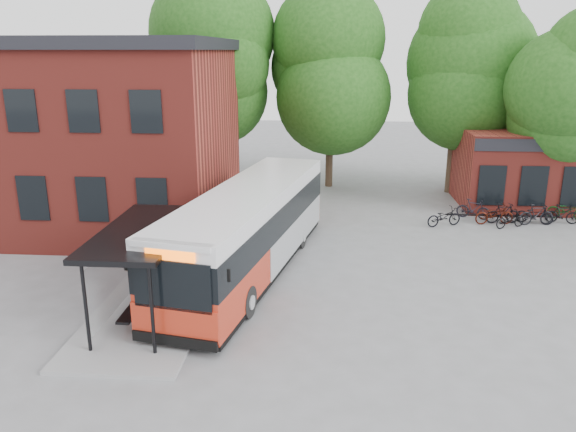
# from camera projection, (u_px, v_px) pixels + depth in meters

# --- Properties ---
(ground) EXTENTS (100.00, 100.00, 0.00)m
(ground) POSITION_uv_depth(u_px,v_px,m) (295.00, 307.00, 18.17)
(ground) COLOR slate
(station_building) EXTENTS (18.40, 10.40, 8.50)m
(station_building) POSITION_uv_depth(u_px,v_px,m) (33.00, 133.00, 26.50)
(station_building) COLOR maroon
(station_building) RESTS_ON ground
(bus_shelter) EXTENTS (3.60, 7.00, 2.90)m
(bus_shelter) POSITION_uv_depth(u_px,v_px,m) (147.00, 273.00, 17.13)
(bus_shelter) COLOR black
(bus_shelter) RESTS_ON ground
(bike_rail) EXTENTS (5.20, 0.10, 0.38)m
(bike_rail) POSITION_uv_depth(u_px,v_px,m) (500.00, 219.00, 27.02)
(bike_rail) COLOR black
(bike_rail) RESTS_ON ground
(tree_0) EXTENTS (7.92, 7.92, 11.00)m
(tree_0) POSITION_uv_depth(u_px,v_px,m) (209.00, 95.00, 32.34)
(tree_0) COLOR #1B4913
(tree_0) RESTS_ON ground
(tree_1) EXTENTS (7.92, 7.92, 10.40)m
(tree_1) POSITION_uv_depth(u_px,v_px,m) (330.00, 100.00, 32.88)
(tree_1) COLOR #1B4913
(tree_1) RESTS_ON ground
(tree_2) EXTENTS (7.92, 7.92, 11.00)m
(tree_2) POSITION_uv_depth(u_px,v_px,m) (456.00, 96.00, 31.34)
(tree_2) COLOR #1B4913
(tree_2) RESTS_ON ground
(tree_3) EXTENTS (7.04, 7.04, 9.28)m
(tree_3) POSITION_uv_depth(u_px,v_px,m) (576.00, 121.00, 27.40)
(tree_3) COLOR #1B4913
(tree_3) RESTS_ON ground
(city_bus) EXTENTS (5.08, 12.82, 3.19)m
(city_bus) POSITION_uv_depth(u_px,v_px,m) (250.00, 231.00, 20.65)
(city_bus) COLOR red
(city_bus) RESTS_ON ground
(bicycle_0) EXTENTS (1.84, 1.21, 0.92)m
(bicycle_0) POSITION_uv_depth(u_px,v_px,m) (444.00, 217.00, 26.38)
(bicycle_0) COLOR black
(bicycle_0) RESTS_ON ground
(bicycle_1) EXTENTS (1.68, 1.05, 0.98)m
(bicycle_1) POSITION_uv_depth(u_px,v_px,m) (473.00, 209.00, 27.57)
(bicycle_1) COLOR black
(bicycle_1) RESTS_ON ground
(bicycle_2) EXTENTS (1.90, 0.88, 0.96)m
(bicycle_2) POSITION_uv_depth(u_px,v_px,m) (494.00, 214.00, 26.67)
(bicycle_2) COLOR #3D1209
(bicycle_2) RESTS_ON ground
(bicycle_3) EXTENTS (1.70, 0.69, 0.99)m
(bicycle_3) POSITION_uv_depth(u_px,v_px,m) (503.00, 213.00, 26.82)
(bicycle_3) COLOR black
(bicycle_3) RESTS_ON ground
(bicycle_4) EXTENTS (1.66, 1.15, 0.83)m
(bicycle_4) POSITION_uv_depth(u_px,v_px,m) (510.00, 219.00, 26.14)
(bicycle_4) COLOR black
(bicycle_4) RESTS_ON ground
(bicycle_5) EXTENTS (1.75, 0.77, 1.02)m
(bicycle_5) POSITION_uv_depth(u_px,v_px,m) (536.00, 215.00, 26.57)
(bicycle_5) COLOR black
(bicycle_5) RESTS_ON ground
(bicycle_6) EXTENTS (1.77, 1.17, 0.88)m
(bicycle_6) POSITION_uv_depth(u_px,v_px,m) (535.00, 215.00, 26.81)
(bicycle_6) COLOR black
(bicycle_6) RESTS_ON ground
(bicycle_7) EXTENTS (1.58, 0.76, 0.92)m
(bicycle_7) POSITION_uv_depth(u_px,v_px,m) (562.00, 214.00, 26.81)
(bicycle_7) COLOR black
(bicycle_7) RESTS_ON ground
(bicycle_extra_0) EXTENTS (1.93, 1.24, 0.96)m
(bicycle_extra_0) POSITION_uv_depth(u_px,v_px,m) (567.00, 210.00, 27.39)
(bicycle_extra_0) COLOR #0A3712
(bicycle_extra_0) RESTS_ON ground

